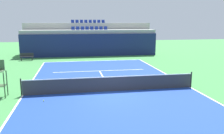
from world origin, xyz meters
TOP-DOWN VIEW (x-y plane):
  - ground_plane at (0.00, 0.00)m, footprint 80.00×80.00m
  - court_surface at (0.00, 0.00)m, footprint 11.00×24.00m
  - baseline_far at (0.00, 11.95)m, footprint 11.00×0.10m
  - sideline_left at (-5.45, 0.00)m, footprint 0.10×24.00m
  - sideline_right at (5.45, 0.00)m, footprint 0.10×24.00m
  - service_line_far at (0.00, 6.40)m, footprint 8.26×0.10m
  - centre_service_line at (0.00, 3.20)m, footprint 0.10×6.40m
  - back_wall at (0.00, 15.65)m, footprint 17.40×0.30m
  - stands_tier_lower at (0.00, 17.00)m, footprint 17.40×2.40m
  - stands_tier_upper at (0.00, 19.40)m, footprint 17.40×2.40m
  - seating_row_lower at (0.00, 17.10)m, footprint 4.76×0.44m
  - seating_row_upper at (0.00, 19.50)m, footprint 4.76×0.44m
  - tennis_net at (0.00, 0.00)m, footprint 11.08×0.08m
  - player_bench at (-7.56, 13.71)m, footprint 1.50×0.40m
  - tennis_ball_2 at (-4.08, -1.25)m, footprint 0.07×0.07m

SIDE VIEW (x-z plane):
  - ground_plane at x=0.00m, z-range 0.00..0.00m
  - court_surface at x=0.00m, z-range 0.00..0.01m
  - baseline_far at x=0.00m, z-range 0.01..0.01m
  - sideline_left at x=-5.45m, z-range 0.01..0.01m
  - sideline_right at x=5.45m, z-range 0.01..0.01m
  - service_line_far at x=0.00m, z-range 0.01..0.01m
  - centre_service_line at x=0.00m, z-range 0.01..0.01m
  - tennis_ball_2 at x=-4.08m, z-range 0.01..0.08m
  - player_bench at x=-7.56m, z-range 0.08..0.93m
  - tennis_net at x=0.00m, z-range -0.03..1.04m
  - back_wall at x=0.00m, z-range 0.00..2.87m
  - stands_tier_lower at x=0.00m, z-range 0.00..3.36m
  - stands_tier_upper at x=0.00m, z-range 0.00..4.24m
  - seating_row_lower at x=0.00m, z-range 3.26..3.70m
  - seating_row_upper at x=0.00m, z-range 4.14..4.58m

